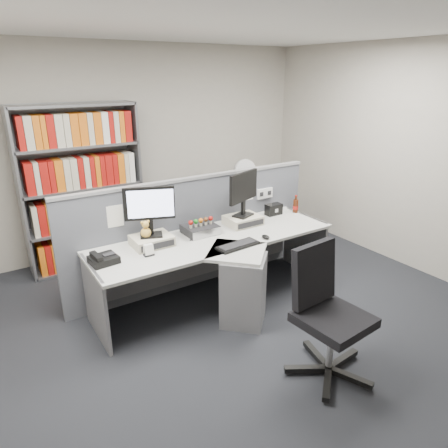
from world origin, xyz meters
TOP-DOWN VIEW (x-y plane):
  - ground at (0.00, 0.00)m, footprint 5.50×5.50m
  - room_shell at (0.00, 0.00)m, footprint 5.04×5.54m
  - partition at (0.00, 1.25)m, footprint 3.00×0.08m
  - desk at (0.00, 0.60)m, footprint 2.60×1.20m
  - monitor_riser_left at (-0.64, 0.98)m, footprint 0.38×0.31m
  - monitor_riser_right at (0.46, 0.98)m, footprint 0.38×0.31m
  - monitor_left at (-0.63, 0.98)m, footprint 0.47×0.22m
  - monitor_right at (0.46, 0.98)m, footprint 0.47×0.22m
  - desktop_pc at (-0.07, 1.00)m, footprint 0.34×0.30m
  - figurines at (-0.07, 0.98)m, footprint 0.29×0.05m
  - keyboard at (0.06, 0.49)m, footprint 0.45×0.20m
  - mouse at (0.42, 0.51)m, footprint 0.06×0.10m
  - desk_phone at (-1.16, 0.84)m, footprint 0.25×0.23m
  - desk_calendar at (-0.76, 0.77)m, footprint 0.09×0.07m
  - plush_toy at (-0.69, 0.97)m, footprint 0.10×0.10m
  - speaker at (0.97, 1.06)m, footprint 0.20×0.11m
  - cola_bottle at (1.24, 0.98)m, footprint 0.07×0.07m
  - shelving_unit at (-0.90, 2.44)m, footprint 1.41×0.40m
  - filing_cabinet at (1.20, 1.99)m, footprint 0.45×0.61m
  - desk_fan at (1.20, 1.99)m, footprint 0.30×0.18m
  - office_chair at (0.14, -0.62)m, footprint 0.69×0.70m

SIDE VIEW (x-z plane):
  - ground at x=0.00m, z-range 0.00..0.00m
  - filing_cabinet at x=1.20m, z-range 0.00..0.70m
  - desk at x=0.00m, z-range 0.10..0.82m
  - office_chair at x=0.14m, z-range 0.04..1.10m
  - partition at x=0.00m, z-range 0.01..1.29m
  - keyboard at x=0.06m, z-range 0.72..0.75m
  - mouse at x=0.42m, z-range 0.72..0.76m
  - desk_phone at x=-1.16m, z-range 0.71..0.81m
  - desktop_pc at x=-0.07m, z-range 0.72..0.81m
  - desk_calendar at x=-0.76m, z-range 0.71..0.83m
  - monitor_riser_left at x=-0.64m, z-range 0.72..0.82m
  - monitor_riser_right at x=0.46m, z-range 0.72..0.82m
  - speaker at x=0.97m, z-range 0.72..0.85m
  - cola_bottle at x=1.24m, z-range 0.69..0.91m
  - figurines at x=-0.07m, z-range 0.82..0.90m
  - plush_toy at x=-0.69m, z-range 0.81..0.98m
  - shelving_unit at x=-0.90m, z-range -0.02..1.98m
  - desk_fan at x=1.20m, z-range 0.76..1.27m
  - monitor_left at x=-0.63m, z-range 0.87..1.36m
  - monitor_right at x=0.46m, z-range 0.87..1.37m
  - room_shell at x=0.00m, z-range 0.43..3.15m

